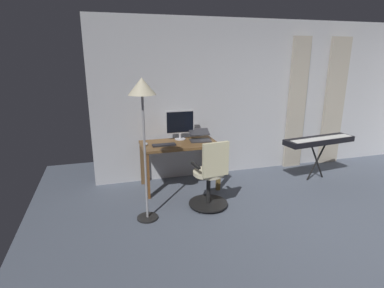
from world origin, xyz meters
The scene contains 12 objects.
ground_plane centered at (0.00, 0.00, 0.00)m, with size 8.01×8.01×0.00m, color #535B6A.
back_room_partition centered at (0.00, -2.80, 1.35)m, with size 6.16×0.10×2.70m, color silver.
curtain_left_panel centered at (-1.45, -2.69, 1.21)m, with size 0.42×0.06×2.42m, color #BAB09D.
curtain_right_panel centered at (-0.61, -2.69, 1.21)m, with size 0.35×0.06×2.42m, color #BAB09D.
desk centered at (1.74, -2.32, 0.64)m, with size 1.21×0.66×0.75m.
office_chair centered at (1.51, -1.48, 0.46)m, with size 0.56×0.56×1.00m.
computer_monitor centered at (1.68, -2.53, 1.03)m, with size 0.48×0.18×0.49m.
computer_keyboard centered at (2.01, -2.23, 0.76)m, with size 0.36×0.12×0.02m, color #232328.
laptop centered at (1.38, -2.37, 0.81)m, with size 0.36×0.37×0.17m.
computer_mouse centered at (2.27, -2.35, 0.77)m, with size 0.06×0.10×0.04m, color #B7BCC1.
piano_keyboard centered at (-0.63, -1.98, 0.69)m, with size 1.32×0.47×0.76m.
floor_lamp centered at (2.41, -1.42, 1.57)m, with size 0.34×0.34×1.84m.
Camera 1 is at (2.88, 2.28, 2.09)m, focal length 28.94 mm.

